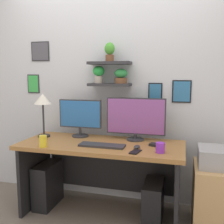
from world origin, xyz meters
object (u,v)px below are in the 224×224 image
object	(u,v)px
monitor_right	(136,118)
coffee_mug	(160,148)
keyboard	(102,145)
desk_lamp	(43,102)
monitor_left	(80,117)
computer_mouse	(137,147)
cell_phone	(135,152)
desk	(103,162)
drawer_cabinet	(218,198)
computer_tower_left	(48,184)
scissors_tray	(156,145)
water_cup	(43,141)
computer_tower_right	(153,202)
printer	(220,158)

from	to	relation	value
monitor_right	coffee_mug	distance (m)	0.52
keyboard	desk_lamp	distance (m)	0.85
monitor_left	computer_mouse	distance (m)	0.78
keyboard	monitor_left	bearing A→B (deg)	137.01
monitor_left	monitor_right	distance (m)	0.62
cell_phone	computer_mouse	bearing A→B (deg)	105.01
desk	coffee_mug	size ratio (longest dim) A/B	18.10
drawer_cabinet	computer_tower_left	bearing A→B (deg)	-179.91
computer_mouse	scissors_tray	size ratio (longest dim) A/B	0.75
desk	water_cup	xyz separation A→B (m)	(-0.49, -0.33, 0.26)
desk	monitor_right	size ratio (longest dim) A/B	2.65
monitor_left	computer_tower_right	world-z (taller)	monitor_left
water_cup	printer	xyz separation A→B (m)	(1.60, 0.30, -0.12)
printer	computer_tower_right	xyz separation A→B (m)	(-0.59, -0.03, -0.49)
keyboard	coffee_mug	size ratio (longest dim) A/B	4.89
desk	scissors_tray	size ratio (longest dim) A/B	13.58
monitor_right	drawer_cabinet	distance (m)	1.07
computer_tower_left	coffee_mug	bearing A→B (deg)	-8.86
keyboard	computer_tower_right	world-z (taller)	keyboard
drawer_cabinet	computer_tower_left	xyz separation A→B (m)	(-1.74, -0.00, -0.07)
drawer_cabinet	keyboard	bearing A→B (deg)	-172.82
monitor_left	cell_phone	size ratio (longest dim) A/B	3.44
monitor_right	keyboard	distance (m)	0.48
desk_lamp	computer_mouse	bearing A→B (deg)	-9.89
monitor_left	computer_tower_right	xyz separation A→B (m)	(0.84, -0.22, -0.77)
monitor_left	keyboard	bearing A→B (deg)	-42.99
monitor_left	cell_phone	bearing A→B (deg)	-32.22
desk_lamp	cell_phone	size ratio (longest dim) A/B	3.38
keyboard	cell_phone	xyz separation A→B (m)	(0.34, -0.11, -0.01)
desk	drawer_cabinet	bearing A→B (deg)	-1.61
water_cup	drawer_cabinet	size ratio (longest dim) A/B	0.18
desk	scissors_tray	xyz separation A→B (m)	(0.54, -0.02, 0.22)
coffee_mug	monitor_right	bearing A→B (deg)	126.93
coffee_mug	scissors_tray	bearing A→B (deg)	105.56
monitor_left	keyboard	world-z (taller)	monitor_left
cell_phone	drawer_cabinet	xyz separation A→B (m)	(0.73, 0.24, -0.45)
monitor_left	monitor_right	size ratio (longest dim) A/B	0.78
monitor_left	computer_tower_left	world-z (taller)	monitor_left
monitor_right	desk	bearing A→B (deg)	-152.15
keyboard	desk	bearing A→B (deg)	105.09
monitor_right	desk_lamp	world-z (taller)	desk_lamp
monitor_left	computer_mouse	bearing A→B (deg)	-24.12
printer	drawer_cabinet	bearing A→B (deg)	90.00
coffee_mug	computer_tower_left	xyz separation A→B (m)	(-1.22, 0.19, -0.56)
drawer_cabinet	monitor_left	bearing A→B (deg)	172.26
monitor_left	computer_tower_left	size ratio (longest dim) A/B	1.03
computer_tower_left	computer_mouse	bearing A→B (deg)	-6.32
computer_mouse	cell_phone	world-z (taller)	computer_mouse
water_cup	computer_mouse	bearing A→B (deg)	12.02
keyboard	desk_lamp	world-z (taller)	desk_lamp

